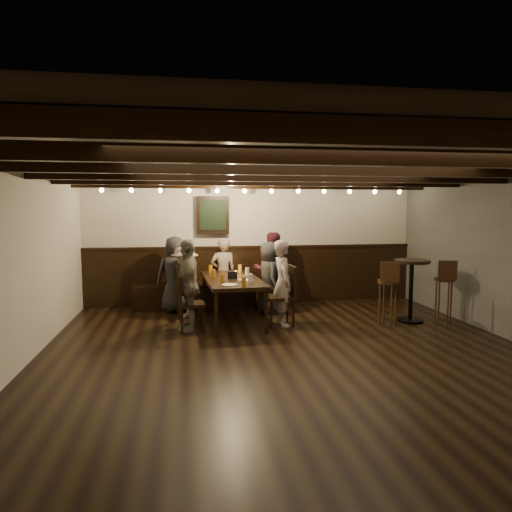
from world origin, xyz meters
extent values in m
plane|color=black|center=(0.00, 0.00, 0.00)|extent=(7.00, 7.00, 0.00)
plane|color=black|center=(0.00, 0.00, 2.40)|extent=(7.00, 7.00, 0.00)
plane|color=beige|center=(0.00, 3.50, 1.20)|extent=(6.50, 0.00, 6.50)
plane|color=beige|center=(-3.25, 0.00, 1.20)|extent=(0.00, 7.00, 7.00)
cube|color=black|center=(0.00, 3.46, 0.55)|extent=(6.50, 0.08, 1.10)
cube|color=black|center=(-0.80, 3.20, 0.23)|extent=(3.00, 0.45, 0.45)
cube|color=black|center=(-0.80, 3.40, 1.75)|extent=(0.62, 0.12, 0.72)
cube|color=black|center=(-0.80, 3.33, 1.75)|extent=(0.50, 0.02, 0.58)
cube|color=black|center=(0.00, -2.90, 2.31)|extent=(6.50, 0.10, 0.16)
cube|color=black|center=(0.00, -1.74, 2.31)|extent=(6.50, 0.10, 0.16)
cube|color=black|center=(0.00, -0.58, 2.31)|extent=(6.50, 0.10, 0.16)
cube|color=black|center=(0.00, 0.58, 2.31)|extent=(6.50, 0.10, 0.16)
cube|color=black|center=(0.00, 1.74, 2.31)|extent=(6.50, 0.10, 0.16)
cube|color=black|center=(0.00, 2.90, 2.31)|extent=(6.50, 0.10, 0.16)
sphere|color=#FFE099|center=(-2.75, 2.88, 2.19)|extent=(0.07, 0.07, 0.07)
sphere|color=#FFE099|center=(-1.38, 2.88, 2.19)|extent=(0.07, 0.07, 0.07)
sphere|color=#FFE099|center=(0.00, 2.88, 2.19)|extent=(0.07, 0.07, 0.07)
sphere|color=#FFE099|center=(1.38, 2.88, 2.19)|extent=(0.07, 0.07, 0.07)
sphere|color=#FFE099|center=(2.75, 2.88, 2.19)|extent=(0.07, 0.07, 0.07)
cube|color=black|center=(-0.58, 2.05, 0.70)|extent=(0.97, 1.98, 0.06)
cylinder|color=black|center=(-0.90, 1.12, 0.33)|extent=(0.06, 0.06, 0.67)
cylinder|color=black|center=(-1.00, 2.94, 0.33)|extent=(0.06, 0.06, 0.67)
cylinder|color=black|center=(-0.15, 1.16, 0.33)|extent=(0.06, 0.06, 0.67)
cylinder|color=black|center=(-0.25, 2.98, 0.33)|extent=(0.06, 0.06, 0.67)
cube|color=black|center=(-1.30, 2.46, 0.42)|extent=(0.43, 0.43, 0.05)
cube|color=black|center=(-1.48, 2.45, 0.67)|extent=(0.06, 0.41, 0.45)
cube|color=black|center=(-1.25, 1.56, 0.41)|extent=(0.41, 0.41, 0.05)
cube|color=black|center=(-1.43, 1.56, 0.65)|extent=(0.06, 0.40, 0.43)
cube|color=black|center=(0.10, 2.54, 0.45)|extent=(0.45, 0.45, 0.05)
cube|color=black|center=(0.29, 2.55, 0.71)|extent=(0.06, 0.43, 0.47)
cube|color=black|center=(0.15, 1.64, 0.46)|extent=(0.46, 0.46, 0.05)
cube|color=black|center=(0.35, 1.65, 0.72)|extent=(0.07, 0.44, 0.48)
imported|color=#2A2A2D|center=(-1.52, 2.90, 0.69)|extent=(0.70, 0.47, 1.38)
imported|color=gray|center=(-0.63, 3.10, 0.66)|extent=(0.50, 0.34, 1.32)
imported|color=#541D2C|center=(0.27, 3.00, 0.72)|extent=(0.72, 0.58, 1.43)
imported|color=gray|center=(-1.35, 2.46, 0.62)|extent=(0.50, 0.83, 1.24)
imported|color=gray|center=(-1.30, 1.56, 0.71)|extent=(0.39, 0.85, 1.42)
imported|color=#2A292C|center=(0.15, 2.54, 0.65)|extent=(0.44, 0.65, 1.29)
imported|color=#A99A8F|center=(0.20, 1.64, 0.69)|extent=(0.36, 0.52, 1.38)
cylinder|color=#BF7219|center=(-0.89, 2.74, 0.79)|extent=(0.07, 0.07, 0.14)
cylinder|color=#BF7219|center=(-0.36, 2.71, 0.79)|extent=(0.07, 0.07, 0.14)
cylinder|color=#BF7219|center=(-0.88, 2.14, 0.79)|extent=(0.07, 0.07, 0.14)
cylinder|color=silver|center=(-0.29, 2.27, 0.79)|extent=(0.07, 0.07, 0.14)
cylinder|color=#BF7219|center=(-0.77, 1.59, 0.79)|extent=(0.07, 0.07, 0.14)
cylinder|color=silver|center=(-0.35, 1.51, 0.79)|extent=(0.07, 0.07, 0.14)
cylinder|color=#BF7219|center=(-0.48, 1.26, 0.79)|extent=(0.07, 0.07, 0.14)
cylinder|color=white|center=(-0.69, 1.34, 0.73)|extent=(0.24, 0.24, 0.01)
cylinder|color=white|center=(-0.38, 1.76, 0.73)|extent=(0.24, 0.24, 0.01)
cube|color=black|center=(-0.57, 2.00, 0.78)|extent=(0.15, 0.10, 0.12)
cylinder|color=beige|center=(-0.47, 2.36, 0.75)|extent=(0.05, 0.05, 0.05)
cylinder|color=black|center=(2.35, 1.55, 0.02)|extent=(0.43, 0.43, 0.04)
cylinder|color=black|center=(2.35, 1.55, 0.50)|extent=(0.07, 0.07, 0.97)
cylinder|color=black|center=(2.35, 1.55, 1.01)|extent=(0.58, 0.58, 0.05)
cylinder|color=#3A2712|center=(1.85, 1.35, 0.72)|extent=(0.33, 0.33, 0.05)
cube|color=#3A2712|center=(1.80, 1.20, 0.89)|extent=(0.29, 0.12, 0.31)
cylinder|color=#3A2712|center=(2.85, 1.40, 0.72)|extent=(0.33, 0.33, 0.05)
cube|color=#3A2712|center=(2.81, 1.25, 0.89)|extent=(0.29, 0.11, 0.31)
camera|label=1|loc=(-1.36, -5.40, 1.88)|focal=32.00mm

